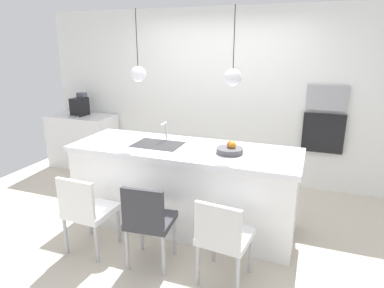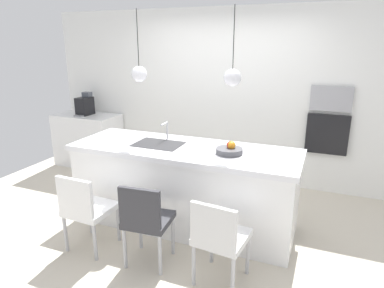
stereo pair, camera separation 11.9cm
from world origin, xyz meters
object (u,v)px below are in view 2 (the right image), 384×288
object	(u,v)px
coffee_machine	(85,105)
chair_far	(219,236)
microwave	(331,98)
fruit_bowl	(230,149)
chair_near	(86,208)
chair_middle	(146,219)
oven	(327,134)

from	to	relation	value
coffee_machine	chair_far	size ratio (longest dim) A/B	0.46
microwave	chair_far	distance (m)	2.72
fruit_bowl	chair_far	size ratio (longest dim) A/B	0.34
microwave	chair_near	size ratio (longest dim) A/B	0.64
microwave	chair_far	size ratio (longest dim) A/B	0.65
fruit_bowl	chair_far	bearing A→B (deg)	-78.82
chair_near	chair_middle	xyz separation A→B (m)	(0.70, 0.00, 0.02)
microwave	chair_far	world-z (taller)	microwave
fruit_bowl	microwave	world-z (taller)	microwave
fruit_bowl	chair_near	size ratio (longest dim) A/B	0.34
oven	chair_middle	bearing A→B (deg)	-121.78
fruit_bowl	chair_middle	xyz separation A→B (m)	(-0.56, -0.84, -0.51)
fruit_bowl	chair_middle	distance (m)	1.13
coffee_machine	oven	xyz separation A→B (m)	(3.90, 0.30, -0.19)
chair_middle	chair_far	world-z (taller)	chair_middle
fruit_bowl	oven	bearing A→B (deg)	59.23
oven	fruit_bowl	bearing A→B (deg)	-120.77
fruit_bowl	coffee_machine	distance (m)	3.23
coffee_machine	chair_far	distance (m)	3.83
microwave	chair_far	xyz separation A→B (m)	(-0.78, -2.44, -0.89)
coffee_machine	chair_near	distance (m)	2.80
coffee_machine	chair_middle	world-z (taller)	coffee_machine
chair_near	chair_middle	world-z (taller)	chair_middle
fruit_bowl	microwave	size ratio (longest dim) A/B	0.53
coffee_machine	chair_middle	bearing A→B (deg)	-41.90
coffee_machine	chair_middle	xyz separation A→B (m)	(2.39, -2.15, -0.56)
fruit_bowl	chair_near	xyz separation A→B (m)	(-1.26, -0.85, -0.53)
oven	chair_near	size ratio (longest dim) A/B	0.66
fruit_bowl	microwave	bearing A→B (deg)	59.23
chair_far	microwave	bearing A→B (deg)	72.19
chair_middle	chair_far	size ratio (longest dim) A/B	1.03
chair_far	oven	bearing A→B (deg)	72.19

